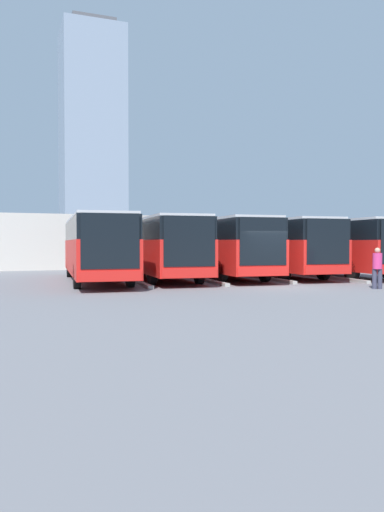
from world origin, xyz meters
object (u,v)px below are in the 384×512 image
(bus_3, at_px, (159,246))
(pedestrian, at_px, (377,267))
(bus_0, at_px, (332,245))
(bus_2, at_px, (218,246))
(bus_1, at_px, (272,245))
(bus_4, at_px, (96,246))

(bus_3, distance_m, pedestrian, 11.39)
(bus_0, bearing_deg, bus_2, -2.53)
(bus_2, height_order, bus_3, same)
(bus_0, distance_m, bus_1, 3.64)
(bus_0, distance_m, bus_2, 7.10)
(bus_1, relative_size, bus_2, 1.00)
(bus_1, distance_m, bus_3, 7.05)
(bus_0, distance_m, bus_4, 14.11)
(bus_0, height_order, bus_1, same)
(bus_1, relative_size, bus_3, 1.00)
(bus_3, xyz_separation_m, bus_4, (3.53, 0.70, 0.00))
(bus_3, bearing_deg, bus_2, -176.01)
(bus_3, relative_size, pedestrian, 7.08)
(bus_0, bearing_deg, bus_3, -0.36)
(bus_1, height_order, pedestrian, bus_1)
(bus_0, height_order, bus_2, same)
(bus_4, xyz_separation_m, pedestrian, (-10.57, 8.20, -0.86))
(bus_2, bearing_deg, bus_1, -174.65)
(bus_1, xyz_separation_m, pedestrian, (0.01, 8.97, -0.86))
(bus_1, bearing_deg, bus_4, 8.30)
(bus_4, relative_size, pedestrian, 7.08)
(bus_0, xyz_separation_m, pedestrian, (3.53, 8.07, -0.86))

